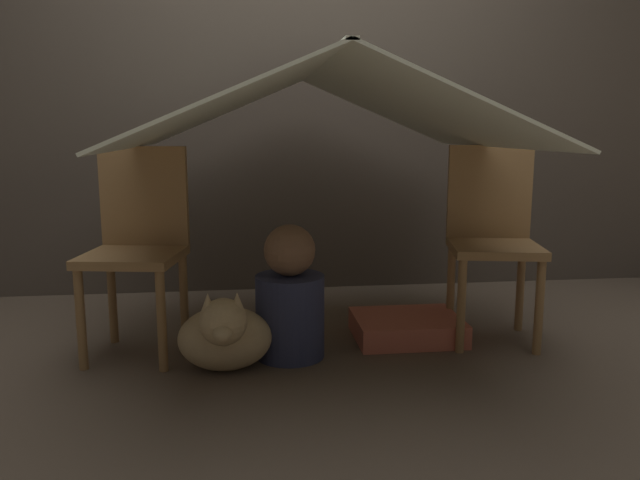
# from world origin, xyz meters

# --- Properties ---
(ground_plane) EXTENTS (8.80, 8.80, 0.00)m
(ground_plane) POSITION_xyz_m (0.00, 0.00, 0.00)
(ground_plane) COLOR brown
(wall_back) EXTENTS (7.00, 0.05, 2.50)m
(wall_back) POSITION_xyz_m (0.00, 1.20, 1.25)
(wall_back) COLOR #4C4238
(wall_back) RESTS_ON ground_plane
(chair_left) EXTENTS (0.43, 0.43, 0.85)m
(chair_left) POSITION_xyz_m (-0.75, 0.21, 0.47)
(chair_left) COLOR olive
(chair_left) RESTS_ON ground_plane
(chair_right) EXTENTS (0.44, 0.44, 0.85)m
(chair_right) POSITION_xyz_m (0.77, 0.21, 0.47)
(chair_right) COLOR olive
(chair_right) RESTS_ON ground_plane
(sheet_canopy) EXTENTS (1.53, 1.51, 0.33)m
(sheet_canopy) POSITION_xyz_m (0.00, 0.14, 1.02)
(sheet_canopy) COLOR silver
(person_front) EXTENTS (0.28, 0.28, 0.55)m
(person_front) POSITION_xyz_m (-0.13, 0.06, 0.24)
(person_front) COLOR #2D3351
(person_front) RESTS_ON ground_plane
(dog) EXTENTS (0.36, 0.39, 0.34)m
(dog) POSITION_xyz_m (-0.40, -0.08, 0.15)
(dog) COLOR tan
(dog) RESTS_ON ground_plane
(floor_cushion) EXTENTS (0.47, 0.37, 0.10)m
(floor_cushion) POSITION_xyz_m (0.40, 0.22, 0.05)
(floor_cushion) COLOR #CC664C
(floor_cushion) RESTS_ON ground_plane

